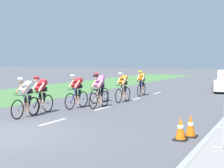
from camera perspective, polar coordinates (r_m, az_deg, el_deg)
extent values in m
plane|color=#56565B|center=(10.88, -16.49, -7.77)|extent=(160.00, 160.00, 0.00)
cube|color=#4C7F42|center=(26.52, -8.97, -0.87)|extent=(7.00, 60.00, 0.01)
cube|color=white|center=(12.77, -9.32, -5.94)|extent=(0.14, 1.60, 0.01)
cube|color=white|center=(16.20, -1.39, -3.82)|extent=(0.14, 1.60, 0.01)
cube|color=white|center=(19.85, 3.68, -2.41)|extent=(0.14, 1.60, 0.01)
cube|color=white|center=(23.61, 7.15, -1.44)|extent=(0.14, 1.60, 0.01)
torus|color=black|center=(13.51, -14.76, -3.93)|extent=(0.05, 0.72, 0.72)
cylinder|color=#99999E|center=(13.51, -14.76, -3.93)|extent=(0.06, 0.06, 0.06)
torus|color=black|center=(14.30, -12.25, -3.47)|extent=(0.05, 0.72, 0.72)
cylinder|color=#99999E|center=(14.30, -12.25, -3.47)|extent=(0.06, 0.06, 0.06)
cylinder|color=silver|center=(13.81, -13.63, -1.51)|extent=(0.04, 0.55, 0.04)
cylinder|color=silver|center=(13.70, -14.06, -2.92)|extent=(0.04, 0.48, 0.63)
cylinder|color=silver|center=(13.99, -13.11, -2.68)|extent=(0.04, 0.04, 0.65)
cylinder|color=black|center=(13.53, -14.54, -1.71)|extent=(0.42, 0.03, 0.03)
cube|color=black|center=(13.96, -13.13, -1.28)|extent=(0.10, 0.22, 0.05)
cube|color=white|center=(13.84, -13.46, -0.49)|extent=(0.29, 0.55, 0.45)
cube|color=black|center=(13.95, -13.16, -1.12)|extent=(0.28, 0.20, 0.18)
cylinder|color=black|center=(13.89, -12.97, -2.56)|extent=(0.11, 0.22, 0.40)
cylinder|color=#9E7051|center=(13.86, -13.15, -3.68)|extent=(0.09, 0.15, 0.36)
cylinder|color=black|center=(14.00, -13.56, -2.52)|extent=(0.11, 0.17, 0.40)
cylinder|color=#9E7051|center=(13.97, -13.74, -3.63)|extent=(0.09, 0.12, 0.36)
cylinder|color=#9E7051|center=(13.58, -13.47, -0.79)|extent=(0.08, 0.40, 0.35)
cylinder|color=#9E7051|center=(13.78, -14.53, -0.74)|extent=(0.08, 0.40, 0.35)
sphere|color=#9E7051|center=(13.59, -14.24, 0.43)|extent=(0.19, 0.19, 0.19)
ellipsoid|color=white|center=(13.58, -14.27, 0.70)|extent=(0.23, 0.32, 0.24)
torus|color=black|center=(14.34, -12.33, -3.45)|extent=(0.05, 0.72, 0.72)
cylinder|color=#99999E|center=(14.34, -12.33, -3.45)|extent=(0.06, 0.06, 0.06)
torus|color=black|center=(15.16, -10.10, -3.03)|extent=(0.05, 0.72, 0.72)
cylinder|color=#99999E|center=(15.16, -10.10, -3.03)|extent=(0.06, 0.06, 0.06)
cylinder|color=black|center=(14.65, -11.32, -1.17)|extent=(0.04, 0.55, 0.04)
cylinder|color=black|center=(14.54, -11.70, -2.50)|extent=(0.05, 0.48, 0.63)
cylinder|color=black|center=(14.84, -10.86, -2.28)|extent=(0.04, 0.04, 0.65)
cylinder|color=black|center=(14.37, -12.13, -1.36)|extent=(0.42, 0.03, 0.03)
cube|color=black|center=(14.81, -10.88, -0.96)|extent=(0.10, 0.22, 0.05)
cube|color=red|center=(14.69, -11.17, -0.22)|extent=(0.29, 0.54, 0.47)
cube|color=black|center=(14.80, -10.90, -0.80)|extent=(0.28, 0.20, 0.18)
cylinder|color=black|center=(14.74, -10.71, -2.16)|extent=(0.11, 0.22, 0.40)
cylinder|color=beige|center=(14.70, -10.87, -3.22)|extent=(0.09, 0.15, 0.36)
cylinder|color=black|center=(14.84, -11.28, -2.13)|extent=(0.11, 0.17, 0.40)
cylinder|color=beige|center=(14.81, -11.45, -3.17)|extent=(0.09, 0.12, 0.36)
cylinder|color=beige|center=(14.43, -11.13, -0.49)|extent=(0.08, 0.40, 0.35)
cylinder|color=beige|center=(14.62, -12.16, -0.45)|extent=(0.08, 0.40, 0.35)
sphere|color=beige|center=(14.43, -11.86, 0.66)|extent=(0.19, 0.19, 0.19)
ellipsoid|color=red|center=(14.42, -11.89, 0.91)|extent=(0.23, 0.32, 0.24)
torus|color=black|center=(15.73, -6.68, -2.75)|extent=(0.12, 0.72, 0.72)
cylinder|color=#99999E|center=(15.73, -6.68, -2.75)|extent=(0.07, 0.07, 0.06)
torus|color=black|center=(16.54, -4.59, -2.42)|extent=(0.12, 0.72, 0.72)
cylinder|color=#99999E|center=(16.54, -4.59, -2.42)|extent=(0.07, 0.07, 0.06)
cylinder|color=#1E1E99|center=(16.04, -5.72, -0.69)|extent=(0.09, 0.55, 0.04)
cylinder|color=#1E1E99|center=(15.93, -6.09, -1.89)|extent=(0.09, 0.48, 0.63)
cylinder|color=#1E1E99|center=(16.23, -5.30, -1.71)|extent=(0.04, 0.04, 0.65)
cylinder|color=black|center=(15.76, -6.47, -0.84)|extent=(0.42, 0.07, 0.03)
cube|color=black|center=(16.20, -5.31, -0.50)|extent=(0.12, 0.23, 0.05)
cube|color=red|center=(16.09, -5.57, 0.18)|extent=(0.33, 0.57, 0.45)
cube|color=black|center=(16.19, -5.33, -0.36)|extent=(0.30, 0.23, 0.18)
cylinder|color=black|center=(16.13, -5.17, -1.60)|extent=(0.13, 0.23, 0.40)
cylinder|color=tan|center=(16.09, -5.33, -2.56)|extent=(0.10, 0.16, 0.36)
cylinder|color=black|center=(16.23, -5.68, -1.57)|extent=(0.13, 0.18, 0.40)
cylinder|color=tan|center=(16.19, -5.85, -2.52)|extent=(0.10, 0.13, 0.36)
cylinder|color=tan|center=(15.82, -5.56, -0.06)|extent=(0.12, 0.41, 0.35)
cylinder|color=tan|center=(16.01, -6.49, -0.02)|extent=(0.12, 0.41, 0.35)
sphere|color=tan|center=(15.83, -6.21, 0.99)|extent=(0.19, 0.19, 0.19)
ellipsoid|color=white|center=(15.82, -6.24, 1.22)|extent=(0.26, 0.34, 0.24)
torus|color=black|center=(15.85, -2.98, -2.68)|extent=(0.09, 0.73, 0.72)
cylinder|color=#99999E|center=(15.85, -2.98, -2.68)|extent=(0.06, 0.06, 0.06)
torus|color=black|center=(16.71, -1.19, -2.34)|extent=(0.09, 0.73, 0.72)
cylinder|color=#99999E|center=(16.71, -1.19, -2.34)|extent=(0.06, 0.06, 0.06)
cylinder|color=white|center=(16.18, -2.15, -0.63)|extent=(0.07, 0.55, 0.04)
cylinder|color=white|center=(16.06, -2.47, -1.83)|extent=(0.07, 0.48, 0.63)
cylinder|color=white|center=(16.38, -1.79, -1.64)|extent=(0.04, 0.04, 0.65)
cylinder|color=black|center=(15.88, -2.79, -0.79)|extent=(0.42, 0.06, 0.03)
cube|color=black|center=(16.35, -1.80, -0.44)|extent=(0.11, 0.23, 0.05)
cube|color=pink|center=(16.23, -2.02, 0.23)|extent=(0.32, 0.56, 0.47)
cube|color=black|center=(16.34, -1.81, -0.31)|extent=(0.29, 0.22, 0.18)
cylinder|color=black|center=(16.28, -1.63, -1.54)|extent=(0.12, 0.23, 0.40)
cylinder|color=tan|center=(16.24, -1.77, -2.49)|extent=(0.10, 0.16, 0.36)
cylinder|color=black|center=(16.37, -2.17, -1.51)|extent=(0.12, 0.18, 0.40)
cylinder|color=tan|center=(16.33, -2.31, -2.45)|extent=(0.10, 0.13, 0.36)
cylinder|color=tan|center=(15.97, -1.91, -0.01)|extent=(0.10, 0.41, 0.35)
cylinder|color=tan|center=(16.13, -2.90, 0.03)|extent=(0.10, 0.41, 0.35)
sphere|color=tan|center=(15.96, -2.57, 1.03)|extent=(0.19, 0.19, 0.19)
ellipsoid|color=black|center=(15.95, -2.59, 1.26)|extent=(0.25, 0.33, 0.24)
torus|color=black|center=(17.99, 1.04, -1.90)|extent=(0.08, 0.73, 0.72)
cylinder|color=#99999E|center=(17.99, 1.04, -1.90)|extent=(0.06, 0.06, 0.06)
torus|color=black|center=(18.88, 2.41, -1.63)|extent=(0.08, 0.73, 0.72)
cylinder|color=#99999E|center=(18.88, 2.41, -1.63)|extent=(0.06, 0.06, 0.06)
cylinder|color=white|center=(18.35, 1.68, -0.10)|extent=(0.07, 0.55, 0.04)
cylinder|color=white|center=(18.22, 1.43, -1.15)|extent=(0.07, 0.48, 0.63)
cylinder|color=white|center=(18.55, 1.95, -1.00)|extent=(0.04, 0.04, 0.65)
cylinder|color=black|center=(18.04, 1.19, -0.23)|extent=(0.42, 0.05, 0.03)
cube|color=black|center=(18.52, 1.95, 0.06)|extent=(0.11, 0.23, 0.05)
cube|color=orange|center=(18.40, 1.78, 0.66)|extent=(0.31, 0.55, 0.47)
cube|color=black|center=(18.51, 1.94, 0.18)|extent=(0.29, 0.22, 0.18)
cylinder|color=black|center=(18.45, 2.12, -0.90)|extent=(0.12, 0.23, 0.40)
cylinder|color=tan|center=(18.41, 2.01, -1.74)|extent=(0.10, 0.16, 0.36)
cylinder|color=black|center=(18.53, 1.62, -0.88)|extent=(0.12, 0.17, 0.40)
cylinder|color=tan|center=(18.48, 1.50, -1.72)|extent=(0.10, 0.13, 0.36)
cylinder|color=tan|center=(18.14, 1.94, 0.45)|extent=(0.10, 0.40, 0.35)
cylinder|color=tan|center=(18.28, 1.03, 0.48)|extent=(0.10, 0.40, 0.35)
sphere|color=tan|center=(18.12, 1.37, 1.37)|extent=(0.19, 0.19, 0.19)
ellipsoid|color=white|center=(18.11, 1.35, 1.57)|extent=(0.25, 0.33, 0.24)
torus|color=black|center=(17.73, -2.84, -1.99)|extent=(0.11, 0.72, 0.72)
cylinder|color=#99999E|center=(17.73, -2.84, -1.99)|extent=(0.07, 0.07, 0.06)
torus|color=black|center=(18.57, -1.16, -1.72)|extent=(0.11, 0.72, 0.72)
cylinder|color=#99999E|center=(18.57, -1.16, -1.72)|extent=(0.07, 0.07, 0.06)
cylinder|color=#B21919|center=(18.06, -2.07, -0.17)|extent=(0.09, 0.55, 0.04)
cylinder|color=#B21919|center=(17.94, -2.36, -1.23)|extent=(0.09, 0.48, 0.63)
cylinder|color=#B21919|center=(18.25, -1.73, -1.08)|extent=(0.04, 0.04, 0.65)
cylinder|color=black|center=(17.77, -2.67, -0.30)|extent=(0.42, 0.07, 0.03)
cube|color=black|center=(18.23, -1.73, 0.00)|extent=(0.12, 0.23, 0.05)
cube|color=pink|center=(18.11, -1.94, 0.61)|extent=(0.33, 0.56, 0.47)
cube|color=black|center=(18.21, -1.75, 0.12)|extent=(0.30, 0.23, 0.18)
cylinder|color=black|center=(18.15, -1.59, -0.98)|extent=(0.13, 0.23, 0.40)
cylinder|color=#9E7051|center=(18.11, -1.72, -1.83)|extent=(0.10, 0.16, 0.36)
cylinder|color=black|center=(18.25, -2.07, -0.96)|extent=(0.13, 0.18, 0.40)
cylinder|color=#9E7051|center=(18.20, -2.20, -1.80)|extent=(0.10, 0.13, 0.36)
cylinder|color=#9E7051|center=(17.84, -1.87, 0.40)|extent=(0.11, 0.41, 0.35)
cylinder|color=#9E7051|center=(18.01, -2.74, 0.43)|extent=(0.11, 0.41, 0.35)
sphere|color=#9E7051|center=(17.84, -2.46, 1.33)|extent=(0.19, 0.19, 0.19)
ellipsoid|color=red|center=(17.83, -2.47, 1.54)|extent=(0.26, 0.33, 0.24)
torus|color=black|center=(21.26, 4.31, -1.03)|extent=(0.09, 0.73, 0.72)
cylinder|color=#99999E|center=(21.26, 4.31, -1.03)|extent=(0.06, 0.06, 0.06)
torus|color=black|center=(22.22, 5.04, -0.82)|extent=(0.09, 0.73, 0.72)
cylinder|color=#99999E|center=(22.22, 5.04, -0.82)|extent=(0.06, 0.06, 0.06)
cylinder|color=#1E1E99|center=(21.65, 4.65, 0.49)|extent=(0.07, 0.55, 0.04)
cylinder|color=#1E1E99|center=(21.51, 4.52, -0.40)|extent=(0.07, 0.48, 0.63)
cylinder|color=#1E1E99|center=(21.86, 4.79, -0.28)|extent=(0.04, 0.04, 0.65)
cylinder|color=black|center=(21.32, 4.39, 0.38)|extent=(0.42, 0.06, 0.03)
cube|color=black|center=(21.84, 4.80, 0.62)|extent=(0.11, 0.23, 0.05)
cube|color=orange|center=(21.71, 4.71, 1.13)|extent=(0.32, 0.57, 0.44)
cube|color=black|center=(21.83, 4.79, 0.72)|extent=(0.29, 0.22, 0.18)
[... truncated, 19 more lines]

